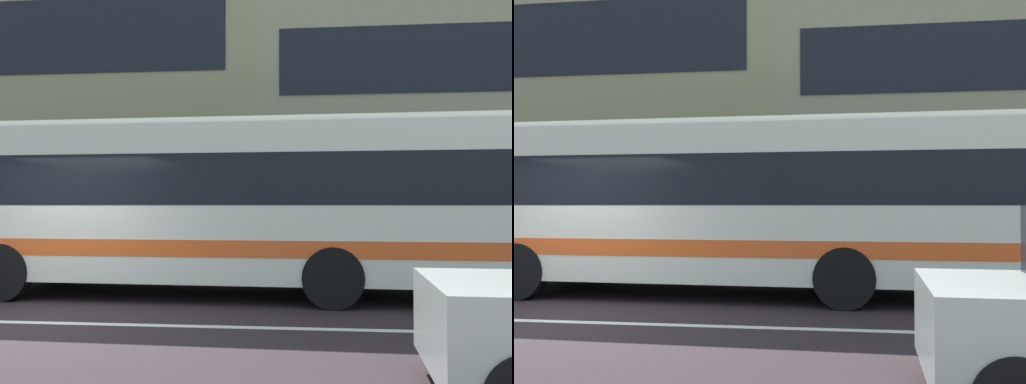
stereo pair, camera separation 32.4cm
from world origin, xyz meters
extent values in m
plane|color=#2D2226|center=(0.00, 0.00, 0.00)|extent=(160.00, 160.00, 0.00)
cube|color=silver|center=(0.00, 0.00, 0.00)|extent=(60.00, 0.16, 0.01)
cube|color=#31672E|center=(3.13, 6.76, 0.45)|extent=(13.72, 1.10, 0.89)
cube|color=tan|center=(11.41, 15.20, 5.40)|extent=(18.15, 9.64, 10.80)
cube|color=silver|center=(3.77, 2.68, 1.70)|extent=(11.98, 2.94, 2.69)
cube|color=black|center=(3.77, 2.68, 2.10)|extent=(11.26, 2.94, 0.86)
cube|color=#EA5A21|center=(3.77, 2.68, 0.96)|extent=(11.74, 2.96, 0.28)
cube|color=silver|center=(3.77, 2.68, 3.10)|extent=(11.49, 2.52, 0.12)
cylinder|color=black|center=(-1.22, 1.65, 0.50)|extent=(1.01, 0.31, 1.00)
cylinder|color=black|center=(-1.15, 4.02, 0.50)|extent=(1.01, 0.31, 1.00)
cylinder|color=black|center=(4.47, 1.47, 0.50)|extent=(1.01, 0.31, 1.00)
cylinder|color=black|center=(4.54, 3.84, 0.50)|extent=(1.01, 0.31, 1.00)
cylinder|color=black|center=(5.73, -1.79, 0.32)|extent=(0.65, 0.25, 0.64)
camera|label=1|loc=(4.17, -7.63, 1.70)|focal=39.36mm
camera|label=2|loc=(4.49, -7.59, 1.70)|focal=39.36mm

